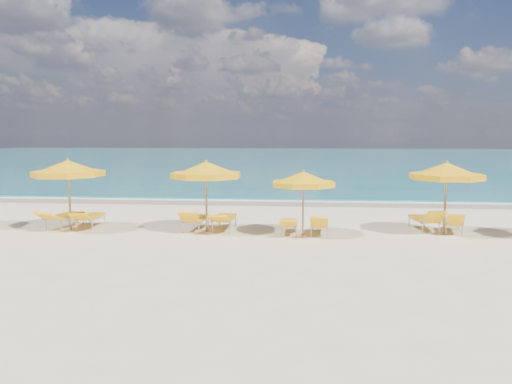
{
  "coord_description": "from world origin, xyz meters",
  "views": [
    {
      "loc": [
        1.65,
        -16.27,
        3.32
      ],
      "look_at": [
        0.0,
        1.5,
        1.2
      ],
      "focal_mm": 35.0,
      "sensor_mm": 36.0,
      "label": 1
    }
  ],
  "objects": [
    {
      "name": "ocean",
      "position": [
        0.0,
        48.0,
        0.0
      ],
      "size": [
        120.0,
        80.0,
        0.3
      ],
      "primitive_type": "cube",
      "color": "#146D73",
      "rests_on": "ground"
    },
    {
      "name": "umbrella_6",
      "position": [
        6.33,
        0.41,
        2.06
      ],
      "size": [
        3.07,
        3.07,
        2.42
      ],
      "rotation": [
        0.0,
        0.0,
        0.36
      ],
      "color": "#A38251",
      "rests_on": "ground"
    },
    {
      "name": "wet_sand_band",
      "position": [
        0.0,
        7.4,
        0.0
      ],
      "size": [
        120.0,
        2.6,
        0.01
      ],
      "primitive_type": "cube",
      "color": "tan",
      "rests_on": "ground"
    },
    {
      "name": "lounger_5_right",
      "position": [
        2.24,
        -0.02,
        0.21
      ],
      "size": [
        0.66,
        1.71,
        0.77
      ],
      "rotation": [
        0.0,
        0.0,
        -0.06
      ],
      "color": "#A5A8AD",
      "rests_on": "ground"
    },
    {
      "name": "ground_plane",
      "position": [
        0.0,
        0.0,
        0.0
      ],
      "size": [
        120.0,
        120.0,
        0.0
      ],
      "primitive_type": "plane",
      "color": "beige"
    },
    {
      "name": "foam_line",
      "position": [
        0.0,
        8.2,
        0.0
      ],
      "size": [
        120.0,
        1.2,
        0.03
      ],
      "primitive_type": "cube",
      "color": "white",
      "rests_on": "ground"
    },
    {
      "name": "whitecap_near",
      "position": [
        -6.0,
        17.0,
        0.0
      ],
      "size": [
        14.0,
        0.36,
        0.05
      ],
      "primitive_type": "cube",
      "color": "white",
      "rests_on": "ground"
    },
    {
      "name": "lounger_6_right",
      "position": [
        6.71,
        0.75,
        0.2
      ],
      "size": [
        0.83,
        1.68,
        0.77
      ],
      "rotation": [
        0.0,
        0.0,
        -0.18
      ],
      "color": "#A5A8AD",
      "rests_on": "ground"
    },
    {
      "name": "umbrella_3",
      "position": [
        -6.27,
        -0.03,
        2.1
      ],
      "size": [
        3.19,
        3.19,
        2.46
      ],
      "rotation": [
        0.0,
        0.0,
        -0.4
      ],
      "color": "#A38251",
      "rests_on": "ground"
    },
    {
      "name": "lounger_3_left",
      "position": [
        -6.71,
        0.4,
        0.24
      ],
      "size": [
        0.95,
        2.1,
        0.75
      ],
      "rotation": [
        0.0,
        0.0,
        -0.15
      ],
      "color": "#A5A8AD",
      "rests_on": "ground"
    },
    {
      "name": "lounger_6_left",
      "position": [
        5.83,
        0.98,
        0.23
      ],
      "size": [
        0.89,
        1.93,
        0.86
      ],
      "rotation": [
        0.0,
        0.0,
        0.15
      ],
      "color": "#A5A8AD",
      "rests_on": "ground"
    },
    {
      "name": "lounger_3_right",
      "position": [
        -5.78,
        0.44,
        0.23
      ],
      "size": [
        0.72,
        1.96,
        0.71
      ],
      "rotation": [
        0.0,
        0.0,
        0.05
      ],
      "color": "#A5A8AD",
      "rests_on": "ground"
    },
    {
      "name": "lounger_4_right",
      "position": [
        -1.01,
        0.47,
        0.24
      ],
      "size": [
        0.7,
        2.06,
        0.74
      ],
      "rotation": [
        0.0,
        0.0,
        -0.02
      ],
      "color": "#A5A8AD",
      "rests_on": "ground"
    },
    {
      "name": "umbrella_5",
      "position": [
        1.69,
        -0.2,
        1.82
      ],
      "size": [
        2.67,
        2.67,
        2.14
      ],
      "rotation": [
        0.0,
        0.0,
        -0.32
      ],
      "color": "#A38251",
      "rests_on": "ground"
    },
    {
      "name": "umbrella_4",
      "position": [
        -1.55,
        0.11,
        2.07
      ],
      "size": [
        3.08,
        3.08,
        2.43
      ],
      "rotation": [
        0.0,
        0.0,
        -0.35
      ],
      "color": "#A38251",
      "rests_on": "ground"
    },
    {
      "name": "whitecap_far",
      "position": [
        8.0,
        24.0,
        0.0
      ],
      "size": [
        18.0,
        0.3,
        0.05
      ],
      "primitive_type": "cube",
      "color": "white",
      "rests_on": "ground"
    },
    {
      "name": "lounger_4_left",
      "position": [
        -1.98,
        0.39,
        0.23
      ],
      "size": [
        0.75,
        1.9,
        0.84
      ],
      "rotation": [
        0.0,
        0.0,
        -0.07
      ],
      "color": "#A5A8AD",
      "rests_on": "ground"
    },
    {
      "name": "lounger_5_left",
      "position": [
        1.21,
        0.02,
        0.2
      ],
      "size": [
        0.61,
        1.75,
        0.66
      ],
      "rotation": [
        0.0,
        0.0,
        0.02
      ],
      "color": "#A5A8AD",
      "rests_on": "ground"
    }
  ]
}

